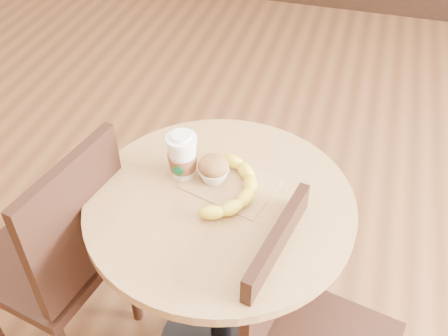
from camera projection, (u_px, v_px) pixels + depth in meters
name	position (u px, v px, depth m)	size (l,w,h in m)	color
cafe_table	(220.00, 250.00, 1.53)	(0.73, 0.73, 0.75)	black
chair_left	(60.00, 254.00, 1.58)	(0.47, 0.47, 0.90)	black
chair_right	(305.00, 334.00, 1.43)	(0.43, 0.43, 0.83)	black
kraft_bag	(231.00, 184.00, 1.44)	(0.24, 0.18, 0.00)	#A57C4F
coffee_cup	(183.00, 157.00, 1.43)	(0.08, 0.09, 0.14)	white
muffin	(214.00, 169.00, 1.43)	(0.09, 0.09, 0.08)	white
banana	(235.00, 188.00, 1.40)	(0.14, 0.28, 0.04)	yellow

